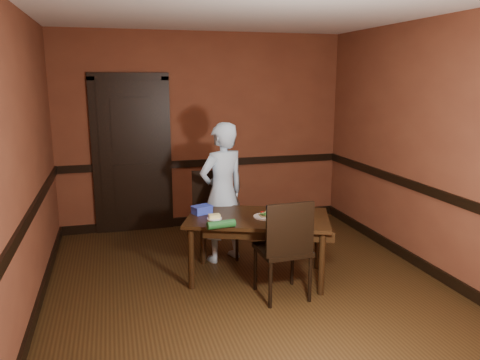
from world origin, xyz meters
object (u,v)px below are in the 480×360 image
chair_far (219,215)px  chair_near (282,247)px  person (222,193)px  food_tub (202,210)px  sandwich_plate (265,216)px  dining_table (258,247)px  sauce_jar (291,215)px  cheese_saucer (214,217)px

chair_far → chair_near: chair_far is taller
person → food_tub: 0.47m
person → sandwich_plate: size_ratio=6.81×
chair_far → sandwich_plate: size_ratio=4.22×
dining_table → sauce_jar: 0.51m
chair_near → sauce_jar: bearing=-127.0°
sandwich_plate → person: bearing=113.9°
chair_far → food_tub: size_ratio=4.15×
sauce_jar → cheese_saucer: sauce_jar is taller
sandwich_plate → food_tub: bearing=152.5°
chair_near → sandwich_plate: (-0.04, 0.41, 0.20)m
dining_table → sandwich_plate: bearing=-20.6°
dining_table → cheese_saucer: cheese_saucer is taller
cheese_saucer → chair_near: bearing=-41.6°
person → cheese_saucer: size_ratio=10.59×
chair_near → sauce_jar: (0.20, 0.29, 0.22)m
person → sauce_jar: bearing=103.0°
sandwich_plate → cheese_saucer: (-0.51, 0.09, 0.00)m
chair_near → dining_table: bearing=-80.1°
chair_far → chair_near: 1.25m
sandwich_plate → sauce_jar: sauce_jar is taller
sandwich_plate → cheese_saucer: sandwich_plate is taller
cheese_saucer → food_tub: bearing=110.9°
sandwich_plate → dining_table: bearing=138.0°
sandwich_plate → cheese_saucer: size_ratio=1.55×
person → sauce_jar: person is taller
chair_far → cheese_saucer: size_ratio=6.56×
dining_table → person: size_ratio=0.90×
chair_near → sandwich_plate: 0.45m
sandwich_plate → sauce_jar: bearing=-26.4°
chair_near → food_tub: chair_near is taller
sandwich_plate → sauce_jar: 0.27m
chair_near → sauce_jar: 0.41m
dining_table → sandwich_plate: (0.06, -0.05, 0.36)m
chair_near → cheese_saucer: (-0.56, 0.49, 0.20)m
chair_near → sandwich_plate: size_ratio=4.20×
person → cheese_saucer: 0.62m
sauce_jar → cheese_saucer: 0.78m
person → sandwich_plate: 0.73m
cheese_saucer → person: bearing=69.0°
sauce_jar → chair_near: bearing=-124.3°
person → cheese_saucer: bearing=47.5°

